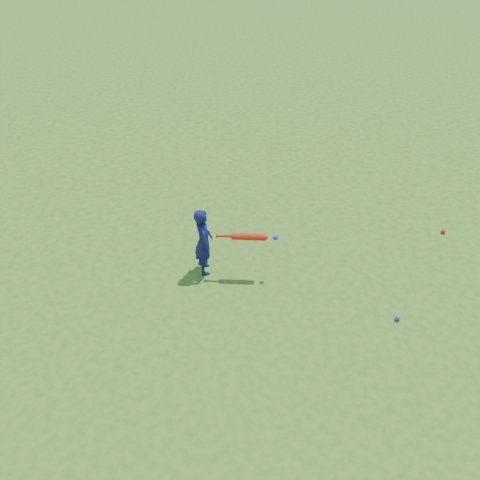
{
  "coord_description": "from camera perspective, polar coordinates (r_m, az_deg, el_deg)",
  "views": [
    {
      "loc": [
        0.25,
        -5.88,
        4.96
      ],
      "look_at": [
        0.1,
        -0.12,
        0.56
      ],
      "focal_mm": 40.0,
      "sensor_mm": 36.0,
      "label": 1
    }
  ],
  "objects": [
    {
      "name": "ground",
      "position": [
        7.7,
        -0.69,
        -2.72
      ],
      "size": [
        80.0,
        80.0,
        0.0
      ],
      "primitive_type": "plane",
      "color": "#336017",
      "rests_on": "ground"
    },
    {
      "name": "bat_swing",
      "position": [
        7.14,
        1.15,
        0.34
      ],
      "size": [
        0.83,
        0.1,
        0.09
      ],
      "rotation": [
        0.0,
        0.0,
        -0.02
      ],
      "color": "red",
      "rests_on": "ground"
    },
    {
      "name": "ground_ball_blue",
      "position": [
        7.17,
        16.45,
        -8.01
      ],
      "size": [
        0.07,
        0.07,
        0.07
      ],
      "primitive_type": "sphere",
      "color": "blue",
      "rests_on": "ground"
    },
    {
      "name": "child",
      "position": [
        7.31,
        -3.91,
        -0.16
      ],
      "size": [
        0.31,
        0.41,
        1.03
      ],
      "primitive_type": "imported",
      "rotation": [
        0.0,
        0.0,
        1.76
      ],
      "color": "#0F1247",
      "rests_on": "ground"
    },
    {
      "name": "ground_ball_red",
      "position": [
        8.87,
        20.87,
        0.86
      ],
      "size": [
        0.07,
        0.07,
        0.07
      ],
      "primitive_type": "sphere",
      "color": "red",
      "rests_on": "ground"
    }
  ]
}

